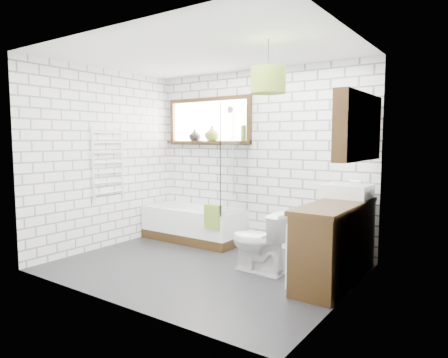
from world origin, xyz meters
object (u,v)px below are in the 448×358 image
Objects in this scene: bathtub at (194,224)px; vanity at (336,242)px; pendant at (268,80)px; basin at (346,191)px; toilet at (259,241)px.

vanity is (2.36, -0.50, 0.17)m from bathtub.
pendant reaches higher than vanity.
vanity is 4.29× the size of pendant.
toilet is at bearing -137.22° from basin.
bathtub is 1.70m from toilet.
basin is at bearing 0.00° from bathtub.
pendant is at bearing -112.62° from basin.
vanity is at bearing -83.16° from basin.
toilet is (-0.76, -0.71, -0.56)m from basin.
bathtub is 2.89× the size of basin.
vanity is 2.05× the size of toilet.
toilet is 1.81m from pendant.
basin is 1.54× the size of pendant.
vanity is at bearing -11.94° from bathtub.
vanity is 2.78× the size of basin.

